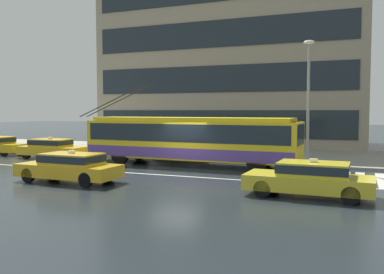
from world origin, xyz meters
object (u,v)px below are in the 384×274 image
street_lamp (308,91)px  trolleybus (190,139)px  pedestrian_approaching_curb (275,146)px  pedestrian_walking_past (172,142)px  pedestrian_at_shelter (233,143)px  taxi_oncoming_far (310,177)px  bus_shelter (170,127)px  taxi_queued_behind_bus (52,148)px  taxi_oncoming_near (70,166)px

street_lamp → trolleybus: bearing=-161.7°
pedestrian_approaching_curb → pedestrian_walking_past: (-6.46, -0.28, 0.05)m
pedestrian_at_shelter → street_lamp: size_ratio=0.24×
taxi_oncoming_far → pedestrian_at_shelter: size_ratio=2.81×
taxi_oncoming_far → pedestrian_walking_past: 12.52m
pedestrian_approaching_curb → pedestrian_walking_past: 6.46m
pedestrian_walking_past → street_lamp: size_ratio=0.24×
street_lamp → bus_shelter: bearing=173.7°
taxi_oncoming_far → pedestrian_approaching_curb: bearing=108.4°
taxi_queued_behind_bus → pedestrian_walking_past: 7.96m
pedestrian_at_shelter → pedestrian_walking_past: pedestrian_walking_past is taller
taxi_oncoming_near → taxi_oncoming_far: bearing=4.1°
taxi_queued_behind_bus → pedestrian_approaching_curb: 14.32m
pedestrian_at_shelter → taxi_oncoming_far: bearing=-59.5°
taxi_oncoming_far → pedestrian_walking_past: size_ratio=2.77×
taxi_oncoming_far → pedestrian_at_shelter: bearing=120.5°
taxi_oncoming_near → pedestrian_approaching_curb: size_ratio=2.99×
taxi_oncoming_far → pedestrian_at_shelter: pedestrian_at_shelter is taller
street_lamp → pedestrian_walking_past: bearing=179.9°
pedestrian_at_shelter → pedestrian_approaching_curb: 2.97m
trolleybus → taxi_oncoming_far: size_ratio=2.99×
pedestrian_at_shelter → street_lamp: bearing=-15.6°
pedestrian_walking_past → taxi_queued_behind_bus: bearing=-164.2°
trolleybus → pedestrian_walking_past: 2.96m
trolleybus → taxi_queued_behind_bus: trolleybus is taller
trolleybus → pedestrian_walking_past: size_ratio=8.29×
pedestrian_walking_past → street_lamp: 8.86m
pedestrian_at_shelter → pedestrian_walking_past: bearing=-160.7°
pedestrian_approaching_curb → taxi_oncoming_far: bearing=-71.6°
taxi_oncoming_far → street_lamp: size_ratio=0.67×
taxi_queued_behind_bus → pedestrian_at_shelter: (11.30, 3.44, 0.39)m
taxi_oncoming_near → taxi_oncoming_far: 10.10m
pedestrian_walking_past → bus_shelter: bearing=121.7°
pedestrian_at_shelter → pedestrian_approaching_curb: bearing=-19.7°
taxi_queued_behind_bus → bus_shelter: bearing=24.0°
street_lamp → pedestrian_approaching_curb: bearing=171.0°
taxi_oncoming_far → taxi_oncoming_near: bearing=-175.9°
taxi_oncoming_near → bus_shelter: bearing=89.2°
taxi_oncoming_near → taxi_queued_behind_bus: bearing=135.0°
taxi_oncoming_near → street_lamp: (9.06, 9.04, 3.47)m
bus_shelter → pedestrian_at_shelter: size_ratio=2.29×
taxi_queued_behind_bus → street_lamp: 16.48m
trolleybus → taxi_oncoming_far: (7.26, -6.26, -0.81)m
taxi_queued_behind_bus → bus_shelter: 7.83m
trolleybus → street_lamp: bearing=18.3°
bus_shelter → street_lamp: 9.22m
bus_shelter → pedestrian_approaching_curb: (7.06, -0.69, -0.98)m
taxi_oncoming_near → pedestrian_walking_past: (0.75, 9.06, 0.41)m
taxi_queued_behind_bus → street_lamp: bearing=7.7°
pedestrian_at_shelter → street_lamp: street_lamp is taller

